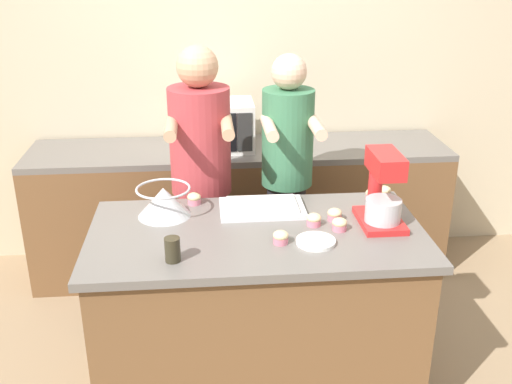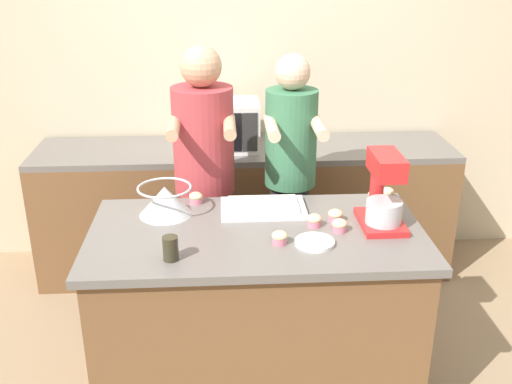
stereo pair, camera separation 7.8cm
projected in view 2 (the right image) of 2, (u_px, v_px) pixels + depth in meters
name	position (u px, v px, depth m)	size (l,w,h in m)	color
back_wall	(242.00, 71.00, 4.16)	(10.00, 0.06, 2.70)	beige
island_counter	(256.00, 312.00, 2.99)	(1.58, 0.83, 0.91)	brown
back_counter	(245.00, 209.00, 4.18)	(2.80, 0.60, 0.91)	brown
person_left	(205.00, 187.00, 3.41)	(0.35, 0.51, 1.68)	#33384C
person_right	(290.00, 187.00, 3.44)	(0.31, 0.48, 1.63)	#232328
stand_mixer	(383.00, 194.00, 2.81)	(0.20, 0.30, 0.36)	red
mixing_bowl	(165.00, 200.00, 2.96)	(0.27, 0.27, 0.15)	#BCBCC1
baking_tray	(263.00, 207.00, 3.03)	(0.43, 0.27, 0.04)	silver
microwave_oven	(223.00, 125.00, 3.94)	(0.47, 0.35, 0.31)	silver
drinking_glass	(170.00, 248.00, 2.54)	(0.07, 0.07, 0.11)	#332D1E
small_plate	(315.00, 242.00, 2.69)	(0.18, 0.18, 0.02)	white
cupcake_0	(280.00, 238.00, 2.68)	(0.07, 0.07, 0.06)	#D17084
cupcake_1	(340.00, 225.00, 2.80)	(0.07, 0.07, 0.06)	#D17084
cupcake_2	(375.00, 196.00, 3.13)	(0.07, 0.07, 0.06)	#D17084
cupcake_3	(314.00, 220.00, 2.85)	(0.07, 0.07, 0.06)	#D17084
cupcake_4	(335.00, 216.00, 2.90)	(0.07, 0.07, 0.06)	#D17084
cupcake_5	(387.00, 193.00, 3.17)	(0.07, 0.07, 0.06)	#D17084
cupcake_6	(196.00, 198.00, 3.11)	(0.07, 0.07, 0.06)	#D17084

